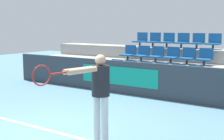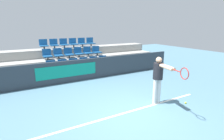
{
  "view_description": "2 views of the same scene",
  "coord_description": "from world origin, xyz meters",
  "px_view_note": "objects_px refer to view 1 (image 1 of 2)",
  "views": [
    {
      "loc": [
        4.41,
        -4.17,
        2.11
      ],
      "look_at": [
        0.16,
        2.14,
        1.03
      ],
      "focal_mm": 50.0,
      "sensor_mm": 36.0,
      "label": 1
    },
    {
      "loc": [
        -2.85,
        -3.85,
        2.61
      ],
      "look_at": [
        0.44,
        1.98,
        0.89
      ],
      "focal_mm": 28.0,
      "sensor_mm": 36.0,
      "label": 2
    }
  ],
  "objects_px": {
    "stadium_chair_10": "(188,57)",
    "stadium_chair_15": "(182,41)",
    "stadium_chair_2": "(144,71)",
    "stadium_chair_7": "(142,54)",
    "stadium_chair_13": "(154,40)",
    "stadium_chair_6": "(129,53)",
    "tennis_player": "(98,89)",
    "stadium_chair_16": "(197,42)",
    "stadium_chair_5": "(195,75)",
    "stadium_chair_9": "(172,56)",
    "stadium_chair_4": "(177,74)",
    "stadium_chair_14": "(168,41)",
    "stadium_chair_0": "(115,68)",
    "stadium_chair_11": "(205,57)",
    "stadium_chair_3": "(160,72)",
    "stadium_chair_12": "(141,40)",
    "stadium_chair_8": "(157,55)",
    "stadium_chair_17": "(214,42)",
    "stadium_chair_1": "(129,69)"
  },
  "relations": [
    {
      "from": "stadium_chair_10",
      "to": "stadium_chair_15",
      "type": "distance_m",
      "value": 1.14
    },
    {
      "from": "stadium_chair_10",
      "to": "stadium_chair_2",
      "type": "bearing_deg",
      "value": -141.34
    },
    {
      "from": "stadium_chair_7",
      "to": "stadium_chair_13",
      "type": "height_order",
      "value": "stadium_chair_13"
    },
    {
      "from": "stadium_chair_6",
      "to": "tennis_player",
      "type": "distance_m",
      "value": 5.93
    },
    {
      "from": "stadium_chair_16",
      "to": "tennis_player",
      "type": "bearing_deg",
      "value": -86.78
    },
    {
      "from": "stadium_chair_5",
      "to": "stadium_chair_9",
      "type": "bearing_deg",
      "value": 141.34
    },
    {
      "from": "stadium_chair_6",
      "to": "stadium_chair_16",
      "type": "height_order",
      "value": "stadium_chair_16"
    },
    {
      "from": "stadium_chair_4",
      "to": "stadium_chair_14",
      "type": "relative_size",
      "value": 1.0
    },
    {
      "from": "stadium_chair_0",
      "to": "stadium_chair_11",
      "type": "height_order",
      "value": "stadium_chair_11"
    },
    {
      "from": "stadium_chair_15",
      "to": "tennis_player",
      "type": "relative_size",
      "value": 0.33
    },
    {
      "from": "stadium_chair_3",
      "to": "stadium_chair_10",
      "type": "height_order",
      "value": "stadium_chair_10"
    },
    {
      "from": "stadium_chair_3",
      "to": "stadium_chair_13",
      "type": "height_order",
      "value": "stadium_chair_13"
    },
    {
      "from": "stadium_chair_12",
      "to": "stadium_chair_9",
      "type": "bearing_deg",
      "value": -28.07
    },
    {
      "from": "stadium_chair_7",
      "to": "stadium_chair_9",
      "type": "height_order",
      "value": "same"
    },
    {
      "from": "stadium_chair_2",
      "to": "stadium_chair_12",
      "type": "distance_m",
      "value": 2.28
    },
    {
      "from": "stadium_chair_16",
      "to": "stadium_chair_8",
      "type": "bearing_deg",
      "value": -141.34
    },
    {
      "from": "stadium_chair_4",
      "to": "tennis_player",
      "type": "bearing_deg",
      "value": -85.51
    },
    {
      "from": "stadium_chair_2",
      "to": "stadium_chair_9",
      "type": "height_order",
      "value": "stadium_chair_9"
    },
    {
      "from": "stadium_chair_5",
      "to": "stadium_chair_8",
      "type": "xyz_separation_m",
      "value": [
        -1.67,
        0.89,
        0.45
      ]
    },
    {
      "from": "stadium_chair_2",
      "to": "stadium_chair_3",
      "type": "bearing_deg",
      "value": 0.0
    },
    {
      "from": "stadium_chair_10",
      "to": "stadium_chair_16",
      "type": "xyz_separation_m",
      "value": [
        0.0,
        0.89,
        0.45
      ]
    },
    {
      "from": "stadium_chair_16",
      "to": "stadium_chair_17",
      "type": "height_order",
      "value": "same"
    },
    {
      "from": "stadium_chair_10",
      "to": "stadium_chair_11",
      "type": "height_order",
      "value": "same"
    },
    {
      "from": "stadium_chair_14",
      "to": "stadium_chair_16",
      "type": "xyz_separation_m",
      "value": [
        1.11,
        0.0,
        0.0
      ]
    },
    {
      "from": "stadium_chair_3",
      "to": "stadium_chair_9",
      "type": "height_order",
      "value": "stadium_chair_9"
    },
    {
      "from": "stadium_chair_6",
      "to": "stadium_chair_15",
      "type": "height_order",
      "value": "stadium_chair_15"
    },
    {
      "from": "stadium_chair_1",
      "to": "stadium_chair_7",
      "type": "relative_size",
      "value": 1.0
    },
    {
      "from": "stadium_chair_6",
      "to": "stadium_chair_16",
      "type": "bearing_deg",
      "value": 21.8
    },
    {
      "from": "stadium_chair_14",
      "to": "stadium_chair_13",
      "type": "bearing_deg",
      "value": 180.0
    },
    {
      "from": "stadium_chair_3",
      "to": "stadium_chair_7",
      "type": "relative_size",
      "value": 1.0
    },
    {
      "from": "stadium_chair_9",
      "to": "stadium_chair_10",
      "type": "distance_m",
      "value": 0.56
    },
    {
      "from": "stadium_chair_11",
      "to": "stadium_chair_15",
      "type": "height_order",
      "value": "stadium_chair_15"
    },
    {
      "from": "stadium_chair_11",
      "to": "stadium_chair_15",
      "type": "distance_m",
      "value": 1.49
    },
    {
      "from": "stadium_chair_12",
      "to": "stadium_chair_13",
      "type": "distance_m",
      "value": 0.56
    },
    {
      "from": "stadium_chair_5",
      "to": "stadium_chair_10",
      "type": "xyz_separation_m",
      "value": [
        -0.56,
        0.89,
        0.45
      ]
    },
    {
      "from": "stadium_chair_14",
      "to": "stadium_chair_17",
      "type": "relative_size",
      "value": 1.0
    },
    {
      "from": "stadium_chair_13",
      "to": "stadium_chair_12",
      "type": "bearing_deg",
      "value": 180.0
    },
    {
      "from": "stadium_chair_16",
      "to": "tennis_player",
      "type": "xyz_separation_m",
      "value": [
        0.35,
        -6.23,
        -0.57
      ]
    },
    {
      "from": "stadium_chair_1",
      "to": "stadium_chair_16",
      "type": "height_order",
      "value": "stadium_chair_16"
    },
    {
      "from": "stadium_chair_6",
      "to": "stadium_chair_17",
      "type": "height_order",
      "value": "stadium_chair_17"
    },
    {
      "from": "stadium_chair_8",
      "to": "stadium_chair_11",
      "type": "distance_m",
      "value": 1.67
    },
    {
      "from": "stadium_chair_13",
      "to": "stadium_chair_4",
      "type": "bearing_deg",
      "value": -46.84
    },
    {
      "from": "stadium_chair_3",
      "to": "stadium_chair_11",
      "type": "distance_m",
      "value": 1.49
    },
    {
      "from": "stadium_chair_5",
      "to": "stadium_chair_15",
      "type": "bearing_deg",
      "value": 122.01
    },
    {
      "from": "stadium_chair_15",
      "to": "stadium_chair_2",
      "type": "bearing_deg",
      "value": -107.36
    },
    {
      "from": "stadium_chair_9",
      "to": "stadium_chair_1",
      "type": "bearing_deg",
      "value": -141.34
    },
    {
      "from": "stadium_chair_8",
      "to": "stadium_chair_11",
      "type": "xyz_separation_m",
      "value": [
        1.67,
        0.0,
        0.0
      ]
    },
    {
      "from": "stadium_chair_7",
      "to": "stadium_chair_8",
      "type": "distance_m",
      "value": 0.56
    },
    {
      "from": "stadium_chair_2",
      "to": "stadium_chair_6",
      "type": "xyz_separation_m",
      "value": [
        -1.11,
        0.89,
        0.45
      ]
    },
    {
      "from": "stadium_chair_1",
      "to": "tennis_player",
      "type": "distance_m",
      "value": 4.9
    }
  ]
}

